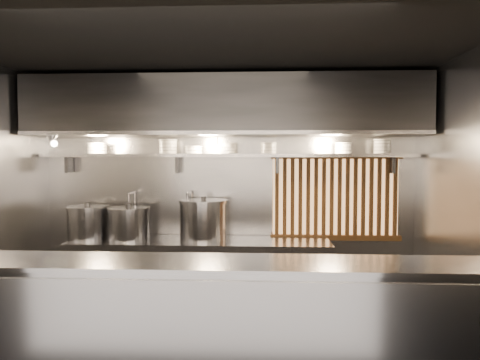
# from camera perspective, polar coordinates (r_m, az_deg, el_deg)

# --- Properties ---
(floor) EXTENTS (4.50, 4.50, 0.00)m
(floor) POSITION_cam_1_polar(r_m,az_deg,el_deg) (4.63, -3.01, -20.92)
(floor) COLOR black
(floor) RESTS_ON ground
(ceiling) EXTENTS (4.50, 4.50, 0.00)m
(ceiling) POSITION_cam_1_polar(r_m,az_deg,el_deg) (4.34, -3.11, 15.28)
(ceiling) COLOR black
(ceiling) RESTS_ON wall_back
(wall_back) EXTENTS (4.50, 0.00, 4.50)m
(wall_back) POSITION_cam_1_polar(r_m,az_deg,el_deg) (5.75, -1.46, -1.78)
(wall_back) COLOR gray
(wall_back) RESTS_ON floor
(wall_right) EXTENTS (0.00, 3.00, 3.00)m
(wall_right) POSITION_cam_1_polar(r_m,az_deg,el_deg) (4.60, 26.08, -3.26)
(wall_right) COLOR gray
(wall_right) RESTS_ON floor
(serving_counter) EXTENTS (4.50, 0.56, 1.13)m
(serving_counter) POSITION_cam_1_polar(r_m,az_deg,el_deg) (3.53, -4.78, -18.77)
(serving_counter) COLOR #99999F
(serving_counter) RESTS_ON floor
(cooking_bench) EXTENTS (3.00, 0.70, 0.90)m
(cooking_bench) POSITION_cam_1_polar(r_m,az_deg,el_deg) (5.58, -4.89, -11.85)
(cooking_bench) COLOR #99999F
(cooking_bench) RESTS_ON floor
(bowl_shelf) EXTENTS (4.40, 0.34, 0.04)m
(bowl_shelf) POSITION_cam_1_polar(r_m,az_deg,el_deg) (5.55, -1.61, 3.01)
(bowl_shelf) COLOR #99999F
(bowl_shelf) RESTS_ON wall_back
(exhaust_hood) EXTENTS (4.40, 0.81, 0.65)m
(exhaust_hood) POSITION_cam_1_polar(r_m,az_deg,el_deg) (5.36, -1.82, 8.84)
(exhaust_hood) COLOR #2D2D30
(exhaust_hood) RESTS_ON ceiling
(wood_screen) EXTENTS (1.56, 0.09, 1.04)m
(wood_screen) POSITION_cam_1_polar(r_m,az_deg,el_deg) (5.75, 11.55, -2.05)
(wood_screen) COLOR #FFBB72
(wood_screen) RESTS_ON wall_back
(faucet_left) EXTENTS (0.04, 0.30, 0.50)m
(faucet_left) POSITION_cam_1_polar(r_m,az_deg,el_deg) (5.83, -12.91, -2.71)
(faucet_left) COLOR silver
(faucet_left) RESTS_ON wall_back
(faucet_right) EXTENTS (0.04, 0.30, 0.50)m
(faucet_right) POSITION_cam_1_polar(r_m,az_deg,el_deg) (5.68, -6.10, -2.80)
(faucet_right) COLOR silver
(faucet_right) RESTS_ON wall_back
(heat_lamp) EXTENTS (0.25, 0.35, 0.20)m
(heat_lamp) POSITION_cam_1_polar(r_m,az_deg,el_deg) (5.59, -21.90, 4.72)
(heat_lamp) COLOR #99999F
(heat_lamp) RESTS_ON exhaust_hood
(pendant_bulb) EXTENTS (0.09, 0.09, 0.19)m
(pendant_bulb) POSITION_cam_1_polar(r_m,az_deg,el_deg) (5.44, -2.77, 3.87)
(pendant_bulb) COLOR #2D2D30
(pendant_bulb) RESTS_ON exhaust_hood
(stock_pot_left) EXTENTS (0.59, 0.59, 0.42)m
(stock_pot_left) POSITION_cam_1_polar(r_m,az_deg,el_deg) (5.61, -13.41, -5.16)
(stock_pot_left) COLOR #99999F
(stock_pot_left) RESTS_ON cooking_bench
(stock_pot_mid) EXTENTS (0.61, 0.61, 0.43)m
(stock_pot_mid) POSITION_cam_1_polar(r_m,az_deg,el_deg) (5.81, -18.10, -4.91)
(stock_pot_mid) COLOR #99999F
(stock_pot_mid) RESTS_ON cooking_bench
(stock_pot_right) EXTENTS (0.62, 0.62, 0.50)m
(stock_pot_right) POSITION_cam_1_polar(r_m,az_deg,el_deg) (5.49, -4.46, -4.82)
(stock_pot_right) COLOR #99999F
(stock_pot_right) RESTS_ON cooking_bench
(bowl_stack_0) EXTENTS (0.24, 0.24, 0.13)m
(bowl_stack_0) POSITION_cam_1_polar(r_m,az_deg,el_deg) (5.89, -17.02, 3.71)
(bowl_stack_0) COLOR white
(bowl_stack_0) RESTS_ON bowl_shelf
(bowl_stack_1) EXTENTS (0.22, 0.22, 0.17)m
(bowl_stack_1) POSITION_cam_1_polar(r_m,az_deg,el_deg) (5.65, -8.76, 4.04)
(bowl_stack_1) COLOR white
(bowl_stack_1) RESTS_ON bowl_shelf
(bowl_stack_2) EXTENTS (0.22, 0.22, 0.09)m
(bowl_stack_2) POSITION_cam_1_polar(r_m,az_deg,el_deg) (5.60, -5.72, 3.68)
(bowl_stack_2) COLOR white
(bowl_stack_2) RESTS_ON bowl_shelf
(bowl_stack_3) EXTENTS (0.20, 0.20, 0.13)m
(bowl_stack_3) POSITION_cam_1_polar(r_m,az_deg,el_deg) (5.55, -1.36, 3.90)
(bowl_stack_3) COLOR white
(bowl_stack_3) RESTS_ON bowl_shelf
(bowl_stack_4) EXTENTS (0.20, 0.20, 0.13)m
(bowl_stack_4) POSITION_cam_1_polar(r_m,az_deg,el_deg) (5.53, 3.49, 3.90)
(bowl_stack_4) COLOR white
(bowl_stack_4) RESTS_ON bowl_shelf
(bowl_stack_5) EXTENTS (0.21, 0.21, 0.13)m
(bowl_stack_5) POSITION_cam_1_polar(r_m,az_deg,el_deg) (5.61, 12.44, 3.82)
(bowl_stack_5) COLOR white
(bowl_stack_5) RESTS_ON bowl_shelf
(bowl_stack_6) EXTENTS (0.21, 0.21, 0.17)m
(bowl_stack_6) POSITION_cam_1_polar(r_m,az_deg,el_deg) (5.70, 16.93, 3.94)
(bowl_stack_6) COLOR white
(bowl_stack_6) RESTS_ON bowl_shelf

